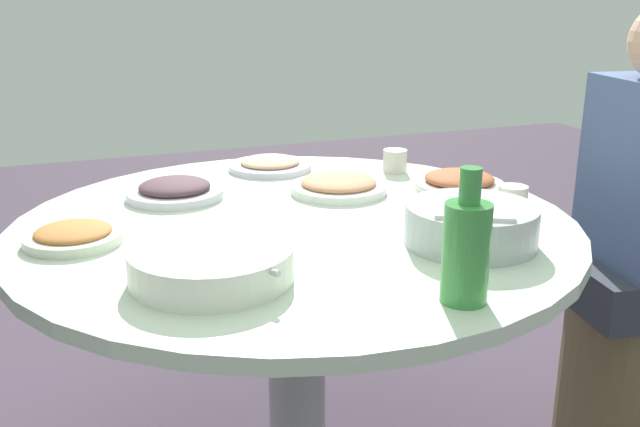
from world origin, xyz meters
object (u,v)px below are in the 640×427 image
soup_bowl (212,264)px  stool_for_diner_right (622,380)px  tea_cup_near (395,161)px  green_bottle (466,249)px  dish_shrimp (339,185)px  dish_eggplant (175,190)px  rice_bowl (471,224)px  dish_tofu_braise (73,235)px  round_dining_table (296,272)px  dish_stirfry (459,181)px  tea_cup_far (513,200)px  dish_noodles (270,164)px

soup_bowl → stool_for_diner_right: soup_bowl is taller
tea_cup_near → green_bottle: bearing=70.6°
dish_shrimp → tea_cup_near: 0.27m
soup_bowl → dish_eggplant: size_ratio=1.23×
rice_bowl → soup_bowl: size_ratio=0.91×
dish_tofu_braise → round_dining_table: bearing=177.5°
green_bottle → tea_cup_near: 0.87m
dish_stirfry → stool_for_diner_right: bearing=146.5°
dish_tofu_braise → stool_for_diner_right: bearing=172.3°
tea_cup_near → stool_for_diner_right: 0.85m
dish_shrimp → green_bottle: 0.69m
rice_bowl → dish_tofu_braise: size_ratio=1.34×
stool_for_diner_right → dish_tofu_braise: bearing=-7.7°
dish_tofu_braise → green_bottle: 0.80m
dish_shrimp → tea_cup_far: bearing=134.3°
dish_stirfry → rice_bowl: bearing=61.3°
dish_noodles → tea_cup_near: size_ratio=3.51×
soup_bowl → tea_cup_far: 0.74m
tea_cup_far → stool_for_diner_right: size_ratio=0.15×
dish_stirfry → stool_for_diner_right: dish_stirfry is taller
dish_shrimp → dish_tofu_braise: bearing=13.2°
dish_tofu_braise → tea_cup_far: bearing=170.5°
soup_bowl → dish_shrimp: (-0.43, -0.44, -0.01)m
tea_cup_far → dish_noodles: bearing=-56.8°
green_bottle → tea_cup_near: size_ratio=3.40×
dish_stirfry → dish_noodles: bearing=-43.0°
rice_bowl → tea_cup_near: (-0.13, -0.59, -0.01)m
soup_bowl → dish_noodles: soup_bowl is taller
soup_bowl → tea_cup_near: 0.88m
round_dining_table → dish_eggplant: bearing=-51.2°
dish_shrimp → tea_cup_far: (-0.30, 0.31, 0.01)m
dish_eggplant → tea_cup_near: tea_cup_near is taller
tea_cup_near → tea_cup_far: 0.46m
dish_shrimp → dish_stirfry: 0.32m
round_dining_table → dish_shrimp: (-0.18, -0.17, 0.14)m
round_dining_table → dish_stirfry: 0.51m
rice_bowl → dish_shrimp: size_ratio=1.09×
soup_bowl → rice_bowl: bearing=179.2°
rice_bowl → tea_cup_near: 0.60m
dish_noodles → tea_cup_far: bearing=123.2°
dish_noodles → tea_cup_near: tea_cup_near is taller
soup_bowl → dish_eggplant: bearing=-93.4°
rice_bowl → dish_noodles: 0.77m
rice_bowl → green_bottle: 0.29m
dish_noodles → tea_cup_near: (-0.32, 0.15, 0.02)m
dish_noodles → tea_cup_near: bearing=154.5°
dish_stirfry → dish_noodles: (0.40, -0.37, -0.00)m
rice_bowl → dish_stirfry: size_ratio=1.16×
tea_cup_far → dish_stirfry: bearing=-90.8°
rice_bowl → dish_stirfry: 0.43m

